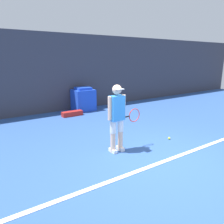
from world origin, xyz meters
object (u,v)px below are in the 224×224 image
at_px(tennis_player, 117,115).
at_px(tennis_ball, 169,138).
at_px(covered_chair, 83,99).
at_px(equipment_bag, 72,114).

bearing_deg(tennis_player, tennis_ball, -7.42).
relative_size(tennis_player, covered_chair, 1.62).
bearing_deg(tennis_ball, tennis_player, 173.68).
distance_m(tennis_ball, equipment_bag, 4.01).
xyz_separation_m(tennis_ball, equipment_bag, (-1.18, 3.83, 0.06)).
xyz_separation_m(covered_chair, equipment_bag, (-0.79, -0.58, -0.38)).
height_order(tennis_player, tennis_ball, tennis_player).
bearing_deg(tennis_player, covered_chair, 72.51).
bearing_deg(tennis_player, equipment_bag, 81.76).
bearing_deg(covered_chair, tennis_player, -106.38).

